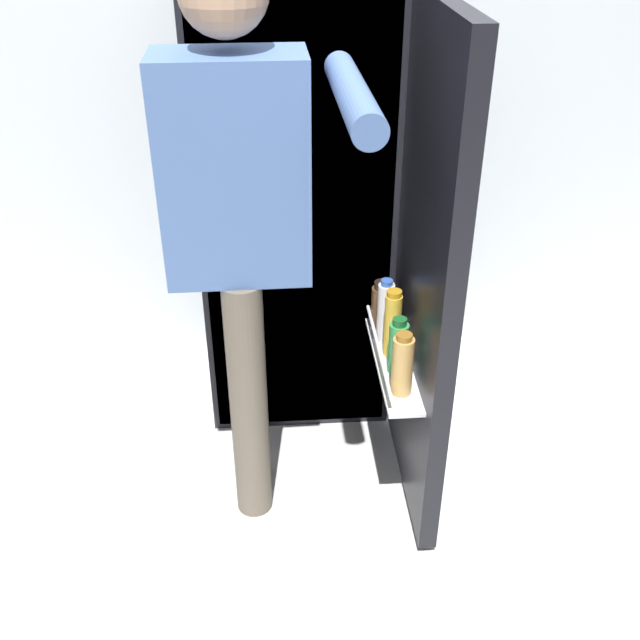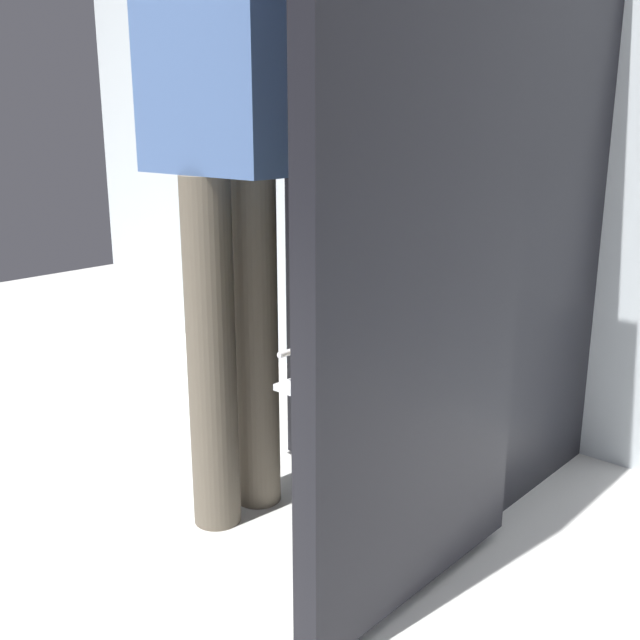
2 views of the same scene
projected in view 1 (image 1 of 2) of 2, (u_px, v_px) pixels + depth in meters
ground_plane at (305, 468)px, 2.71m from camera, size 6.77×6.77×0.00m
kitchen_wall at (289, 76)px, 2.83m from camera, size 4.40×0.10×2.42m
refrigerator at (304, 210)px, 2.69m from camera, size 0.74×1.27×1.65m
person at (241, 214)px, 2.06m from camera, size 0.54×0.74×1.76m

